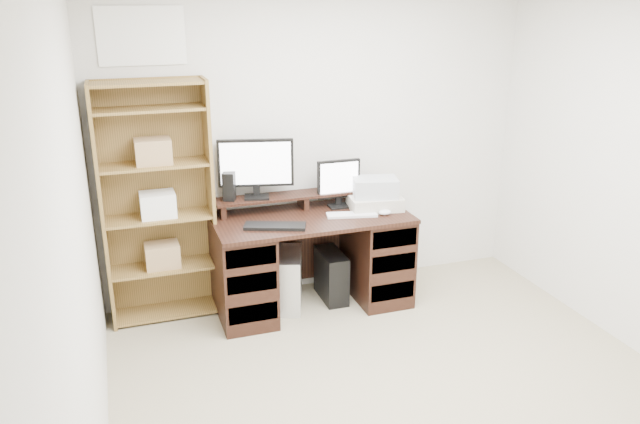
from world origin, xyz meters
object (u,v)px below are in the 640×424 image
desk (311,259)px  tower_silver (288,279)px  monitor_wide (256,165)px  tower_black (331,275)px  monitor_small (339,181)px  bookshelf (157,201)px  printer (375,202)px

desk → tower_silver: bearing=168.6°
monitor_wide → tower_black: monitor_wide is taller
monitor_wide → monitor_small: monitor_wide is taller
desk → tower_silver: desk is taller
tower_silver → monitor_small: bearing=31.4°
tower_silver → bookshelf: bookshelf is taller
monitor_small → tower_black: size_ratio=0.95×
monitor_wide → bookshelf: bearing=-166.5°
monitor_wide → tower_black: size_ratio=1.42×
printer → bookshelf: bearing=-179.6°
bookshelf → monitor_wide: bearing=0.6°
printer → bookshelf: bookshelf is taller
monitor_wide → desk: bearing=-17.9°
monitor_wide → tower_silver: 0.94m
monitor_wide → tower_black: (0.55, -0.17, -0.92)m
monitor_small → tower_silver: monitor_small is taller
bookshelf → tower_black: bearing=-7.3°
tower_black → printer: bearing=-5.4°
desk → monitor_small: size_ratio=3.93×
desk → monitor_wide: 0.85m
desk → printer: 0.67m
printer → tower_silver: size_ratio=0.91×
tower_black → bookshelf: (-1.30, 0.17, 0.72)m
tower_silver → bookshelf: bearing=-172.5°
monitor_wide → tower_black: bearing=-4.6°
tower_silver → tower_black: bearing=19.8°
desk → tower_silver: 0.25m
printer → monitor_wide: bearing=174.3°
printer → tower_black: (-0.35, 0.04, -0.60)m
monitor_small → bookshelf: bookshelf is taller
printer → bookshelf: size_ratio=0.22×
printer → tower_black: bearing=-178.4°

